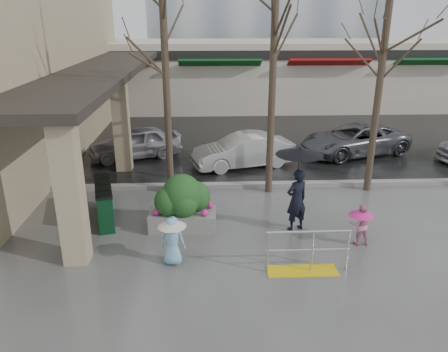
{
  "coord_description": "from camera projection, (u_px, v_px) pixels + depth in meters",
  "views": [
    {
      "loc": [
        -0.85,
        -9.67,
        5.47
      ],
      "look_at": [
        -0.35,
        1.6,
        1.3
      ],
      "focal_mm": 35.0,
      "sensor_mm": 36.0,
      "label": 1
    }
  ],
  "objects": [
    {
      "name": "car_b",
      "position": [
        243.0,
        151.0,
        16.57
      ],
      "size": [
        4.04,
        2.35,
        1.26
      ],
      "primitive_type": "imported",
      "rotation": [
        0.0,
        0.0,
        -1.29
      ],
      "color": "silver",
      "rests_on": "ground"
    },
    {
      "name": "tree_mideast",
      "position": [
        385.0,
        37.0,
        12.87
      ],
      "size": [
        3.2,
        3.2,
        6.5
      ],
      "color": "#382B21",
      "rests_on": "ground"
    },
    {
      "name": "pillar_back",
      "position": [
        121.0,
        124.0,
        15.85
      ],
      "size": [
        0.55,
        0.55,
        3.5
      ],
      "primitive_type": "cube",
      "color": "tan",
      "rests_on": "ground"
    },
    {
      "name": "car_c",
      "position": [
        354.0,
        139.0,
        18.06
      ],
      "size": [
        4.96,
        3.39,
        1.26
      ],
      "primitive_type": "imported",
      "rotation": [
        0.0,
        0.0,
        -1.26
      ],
      "color": "#56585D",
      "rests_on": "ground"
    },
    {
      "name": "woman",
      "position": [
        298.0,
        182.0,
        11.39
      ],
      "size": [
        1.23,
        1.23,
        2.35
      ],
      "rotation": [
        0.0,
        0.0,
        3.59
      ],
      "color": "black",
      "rests_on": "ground"
    },
    {
      "name": "planter",
      "position": [
        183.0,
        203.0,
        11.68
      ],
      "size": [
        1.81,
        1.05,
        1.55
      ],
      "rotation": [
        0.0,
        0.0,
        -0.04
      ],
      "color": "slate",
      "rests_on": "ground"
    },
    {
      "name": "ground",
      "position": [
        241.0,
        246.0,
        10.99
      ],
      "size": [
        120.0,
        120.0,
        0.0
      ],
      "primitive_type": "plane",
      "color": "#51514F",
      "rests_on": "ground"
    },
    {
      "name": "child_blue",
      "position": [
        173.0,
        237.0,
        10.0
      ],
      "size": [
        0.66,
        0.66,
        1.18
      ],
      "rotation": [
        0.0,
        0.0,
        2.94
      ],
      "color": "#7EB8E1",
      "rests_on": "ground"
    },
    {
      "name": "street_asphalt",
      "position": [
        217.0,
        95.0,
        31.61
      ],
      "size": [
        120.0,
        36.0,
        0.01
      ],
      "primitive_type": "cube",
      "color": "black",
      "rests_on": "ground"
    },
    {
      "name": "pillar_front",
      "position": [
        70.0,
        192.0,
        9.76
      ],
      "size": [
        0.55,
        0.55,
        3.5
      ],
      "primitive_type": "cube",
      "color": "tan",
      "rests_on": "ground"
    },
    {
      "name": "news_boxes",
      "position": [
        104.0,
        202.0,
        12.23
      ],
      "size": [
        0.89,
        1.97,
        1.07
      ],
      "rotation": [
        0.0,
        0.0,
        0.25
      ],
      "color": "#0D3C1F",
      "rests_on": "ground"
    },
    {
      "name": "storefront_row",
      "position": [
        250.0,
        74.0,
        27.21
      ],
      "size": [
        34.0,
        6.74,
        4.0
      ],
      "color": "beige",
      "rests_on": "ground"
    },
    {
      "name": "handrail",
      "position": [
        306.0,
        257.0,
        9.79
      ],
      "size": [
        1.9,
        0.5,
        1.03
      ],
      "color": "yellow",
      "rests_on": "ground"
    },
    {
      "name": "canopy_slab",
      "position": [
        103.0,
        65.0,
        17.04
      ],
      "size": [
        2.8,
        18.0,
        0.25
      ],
      "primitive_type": "cube",
      "color": "#2D2823",
      "rests_on": "pillar_front"
    },
    {
      "name": "curb",
      "position": [
        231.0,
        185.0,
        14.71
      ],
      "size": [
        120.0,
        0.3,
        0.15
      ],
      "primitive_type": "cube",
      "color": "gray",
      "rests_on": "ground"
    },
    {
      "name": "child_pink",
      "position": [
        361.0,
        221.0,
        10.91
      ],
      "size": [
        0.63,
        0.63,
        1.07
      ],
      "rotation": [
        0.0,
        0.0,
        3.09
      ],
      "color": "pink",
      "rests_on": "ground"
    },
    {
      "name": "tree_midwest",
      "position": [
        275.0,
        24.0,
        12.6
      ],
      "size": [
        3.2,
        3.2,
        7.0
      ],
      "color": "#382B21",
      "rests_on": "ground"
    },
    {
      "name": "tree_west",
      "position": [
        164.0,
        29.0,
        12.52
      ],
      "size": [
        3.2,
        3.2,
        6.8
      ],
      "color": "#382B21",
      "rests_on": "ground"
    },
    {
      "name": "car_a",
      "position": [
        135.0,
        143.0,
        17.62
      ],
      "size": [
        3.98,
        2.56,
        1.26
      ],
      "primitive_type": "imported",
      "rotation": [
        0.0,
        0.0,
        -1.25
      ],
      "color": "#AEAEB3",
      "rests_on": "ground"
    }
  ]
}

